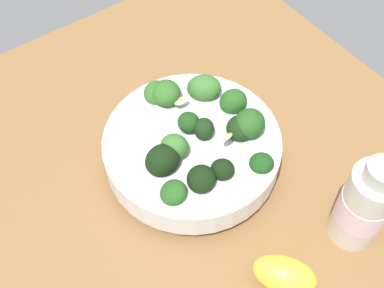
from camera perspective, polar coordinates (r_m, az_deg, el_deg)
The scene contains 4 objects.
ground_plane at distance 64.66cm, azimuth -1.17°, elevation -3.41°, with size 64.87×64.87×4.36cm, color brown.
bowl_of_broccoli at distance 60.10cm, azimuth 0.18°, elevation -0.07°, with size 21.59×21.59×8.96cm.
lemon_wedge at distance 54.70cm, azimuth 10.29°, elevation -14.93°, with size 6.85×4.03×3.88cm, color yellow.
bottle_tall at distance 56.06cm, azimuth 19.32°, elevation -6.71°, with size 5.51×5.51×13.21cm.
Camera 1 is at (19.32, 28.99, 52.30)cm, focal length 46.04 mm.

